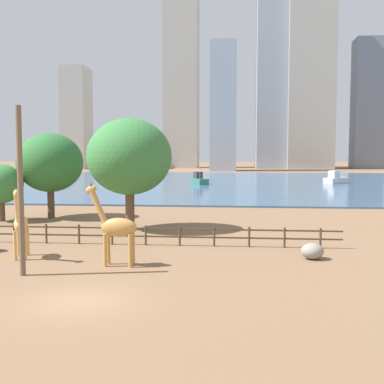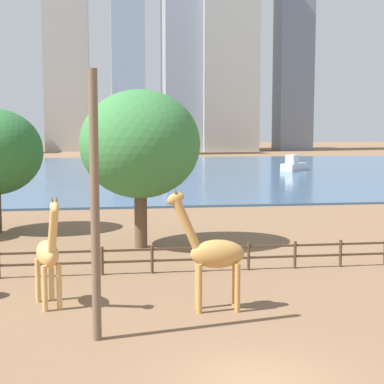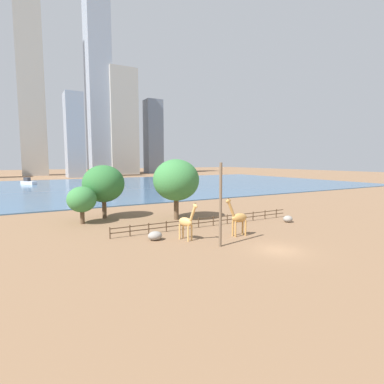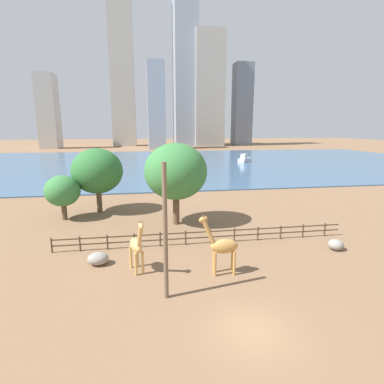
{
  "view_description": "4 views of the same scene",
  "coord_description": "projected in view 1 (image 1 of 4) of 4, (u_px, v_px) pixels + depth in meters",
  "views": [
    {
      "loc": [
        6.41,
        -18.65,
        6.08
      ],
      "look_at": [
        3.12,
        16.04,
        3.18
      ],
      "focal_mm": 45.0,
      "sensor_mm": 36.0,
      "label": 1
    },
    {
      "loc": [
        -3.71,
        -14.16,
        6.52
      ],
      "look_at": [
        0.65,
        16.21,
        3.24
      ],
      "focal_mm": 55.0,
      "sensor_mm": 36.0,
      "label": 2
    },
    {
      "loc": [
        -20.76,
        -20.19,
        8.57
      ],
      "look_at": [
        1.91,
        20.3,
        3.59
      ],
      "focal_mm": 28.0,
      "sensor_mm": 36.0,
      "label": 3
    },
    {
      "loc": [
        -5.23,
        -12.83,
        10.17
      ],
      "look_at": [
        -0.52,
        16.25,
        3.86
      ],
      "focal_mm": 28.0,
      "sensor_mm": 36.0,
      "label": 4
    }
  ],
  "objects": [
    {
      "name": "harbor_water",
      "position": [
        205.0,
        182.0,
        95.99
      ],
      "size": [
        180.0,
        86.0,
        0.2
      ],
      "primitive_type": "cube",
      "color": "#3D6084",
      "rests_on": "ground"
    },
    {
      "name": "boat_sailboat",
      "position": [
        336.0,
        179.0,
        89.84
      ],
      "size": [
        5.23,
        5.45,
        2.45
      ],
      "rotation": [
        0.0,
        0.0,
        0.83
      ],
      "color": "silver",
      "rests_on": "harbor_water"
    },
    {
      "name": "skyline_block_right",
      "position": [
        368.0,
        104.0,
        175.06
      ],
      "size": [
        10.34,
        9.87,
        46.83
      ],
      "primitive_type": "cube",
      "color": "slate",
      "rests_on": "ground"
    },
    {
      "name": "tree_center_broad",
      "position": [
        50.0,
        163.0,
        44.16
      ],
      "size": [
        6.03,
        6.03,
        7.84
      ],
      "color": "brown",
      "rests_on": "ground"
    },
    {
      "name": "tree_left_large",
      "position": [
        1.0,
        184.0,
        42.14
      ],
      "size": [
        3.84,
        3.84,
        5.05
      ],
      "color": "brown",
      "rests_on": "ground"
    },
    {
      "name": "giraffe_companion",
      "position": [
        21.0,
        224.0,
        27.45
      ],
      "size": [
        1.3,
        2.73,
        4.23
      ],
      "rotation": [
        0.0,
        0.0,
        5.01
      ],
      "color": "tan",
      "rests_on": "ground"
    },
    {
      "name": "skyline_tower_glass",
      "position": [
        181.0,
        32.0,
        183.77
      ],
      "size": [
        12.99,
        11.91,
        104.02
      ],
      "primitive_type": "cube",
      "color": "#ADA89E",
      "rests_on": "ground"
    },
    {
      "name": "giraffe_tall",
      "position": [
        116.0,
        227.0,
        25.6
      ],
      "size": [
        2.88,
        0.88,
        4.48
      ],
      "rotation": [
        0.0,
        0.0,
        3.09
      ],
      "color": "#C18C47",
      "rests_on": "ground"
    },
    {
      "name": "boulder_near_fence",
      "position": [
        312.0,
        251.0,
        27.34
      ],
      "size": [
        1.28,
        1.23,
        0.92
      ],
      "primitive_type": "ellipsoid",
      "color": "gray",
      "rests_on": "ground"
    },
    {
      "name": "boat_ferry",
      "position": [
        199.0,
        180.0,
        88.99
      ],
      "size": [
        3.85,
        5.36,
        4.57
      ],
      "rotation": [
        0.0,
        0.0,
        5.16
      ],
      "color": "#337259",
      "rests_on": "harbor_water"
    },
    {
      "name": "skyline_block_central",
      "position": [
        77.0,
        119.0,
        172.62
      ],
      "size": [
        8.61,
        11.83,
        36.13
      ],
      "primitive_type": "cube",
      "color": "#ADA89E",
      "rests_on": "ground"
    },
    {
      "name": "boat_tug",
      "position": [
        130.0,
        173.0,
        117.65
      ],
      "size": [
        4.96,
        5.42,
        2.39
      ],
      "rotation": [
        0.0,
        0.0,
        5.4
      ],
      "color": "silver",
      "rests_on": "harbor_water"
    },
    {
      "name": "tree_right_tall",
      "position": [
        129.0,
        157.0,
        37.23
      ],
      "size": [
        6.58,
        6.58,
        8.69
      ],
      "color": "brown",
      "rests_on": "ground"
    },
    {
      "name": "skyline_tower_needle",
      "position": [
        275.0,
        22.0,
        176.15
      ],
      "size": [
        12.88,
        15.83,
        107.21
      ],
      "primitive_type": "cube",
      "color": "#939EAD",
      "rests_on": "ground"
    },
    {
      "name": "skyline_block_left",
      "position": [
        310.0,
        83.0,
        174.62
      ],
      "size": [
        16.41,
        15.77,
        62.25
      ],
      "primitive_type": "cube",
      "color": "#ADA89E",
      "rests_on": "ground"
    },
    {
      "name": "utility_pole",
      "position": [
        21.0,
        192.0,
        23.42
      ],
      "size": [
        0.28,
        0.28,
        8.33
      ],
      "primitive_type": "cylinder",
      "color": "brown",
      "rests_on": "ground"
    },
    {
      "name": "enclosure_fence",
      "position": [
        135.0,
        233.0,
        31.48
      ],
      "size": [
        26.12,
        0.14,
        1.3
      ],
      "color": "#4C3826",
      "rests_on": "ground"
    },
    {
      "name": "ground_plane",
      "position": [
        206.0,
        182.0,
        98.98
      ],
      "size": [
        400.0,
        400.0,
        0.0
      ],
      "primitive_type": "plane",
      "color": "brown"
    },
    {
      "name": "skyline_tower_short",
      "position": [
        223.0,
        107.0,
        155.99
      ],
      "size": [
        8.29,
        11.89,
        41.06
      ],
      "primitive_type": "cube",
      "color": "#939EAD",
      "rests_on": "ground"
    }
  ]
}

